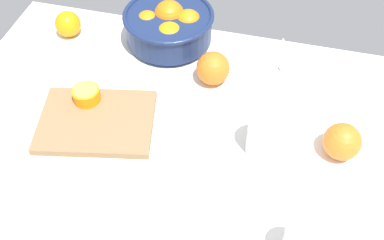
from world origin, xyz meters
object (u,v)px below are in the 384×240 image
(fruit_bowl, at_px, (169,26))
(orange_half_0, at_px, (86,94))
(cutting_board, at_px, (97,121))
(spoon, at_px, (282,59))
(loose_orange_3, at_px, (68,24))
(loose_orange_0, at_px, (342,142))
(juice_glass, at_px, (264,137))
(loose_orange_2, at_px, (213,68))

(fruit_bowl, bearing_deg, orange_half_0, -114.54)
(cutting_board, distance_m, spoon, 0.53)
(loose_orange_3, relative_size, spoon, 0.54)
(fruit_bowl, xyz_separation_m, loose_orange_0, (0.48, -0.28, -0.01))
(loose_orange_3, bearing_deg, loose_orange_0, -17.87)
(juice_glass, height_order, orange_half_0, juice_glass)
(orange_half_0, bearing_deg, juice_glass, -4.53)
(fruit_bowl, bearing_deg, loose_orange_3, -172.50)
(fruit_bowl, xyz_separation_m, juice_glass, (0.31, -0.32, -0.01))
(loose_orange_2, distance_m, spoon, 0.21)
(loose_orange_2, xyz_separation_m, loose_orange_3, (-0.44, 0.09, -0.01))
(loose_orange_0, xyz_separation_m, spoon, (-0.16, 0.28, -0.04))
(juice_glass, relative_size, loose_orange_0, 1.29)
(orange_half_0, height_order, loose_orange_0, loose_orange_0)
(loose_orange_0, height_order, spoon, loose_orange_0)
(loose_orange_0, height_order, loose_orange_3, loose_orange_0)
(loose_orange_2, bearing_deg, orange_half_0, -150.66)
(loose_orange_0, distance_m, loose_orange_3, 0.80)
(orange_half_0, xyz_separation_m, loose_orange_0, (0.61, -0.00, 0.01))
(loose_orange_0, bearing_deg, loose_orange_3, 162.13)
(juice_glass, xyz_separation_m, spoon, (0.01, 0.31, -0.04))
(loose_orange_3, height_order, spoon, loose_orange_3)
(juice_glass, relative_size, orange_half_0, 1.64)
(juice_glass, bearing_deg, spoon, 88.03)
(orange_half_0, xyz_separation_m, loose_orange_3, (-0.16, 0.24, 0.00))
(orange_half_0, distance_m, loose_orange_0, 0.61)
(juice_glass, height_order, spoon, juice_glass)
(fruit_bowl, height_order, cutting_board, fruit_bowl)
(juice_glass, xyz_separation_m, loose_orange_2, (-0.16, 0.19, -0.00))
(juice_glass, xyz_separation_m, orange_half_0, (-0.44, 0.03, -0.01))
(fruit_bowl, distance_m, loose_orange_3, 0.29)
(juice_glass, relative_size, cutting_board, 0.41)
(loose_orange_0, relative_size, spoon, 0.63)
(juice_glass, bearing_deg, loose_orange_0, 10.74)
(loose_orange_3, bearing_deg, juice_glass, -25.05)
(fruit_bowl, height_order, loose_orange_3, fruit_bowl)
(fruit_bowl, distance_m, juice_glass, 0.44)
(spoon, bearing_deg, loose_orange_3, -176.65)
(orange_half_0, bearing_deg, spoon, 31.90)
(loose_orange_0, height_order, loose_orange_2, loose_orange_2)
(loose_orange_3, bearing_deg, spoon, 3.35)
(orange_half_0, xyz_separation_m, spoon, (0.45, 0.28, -0.03))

